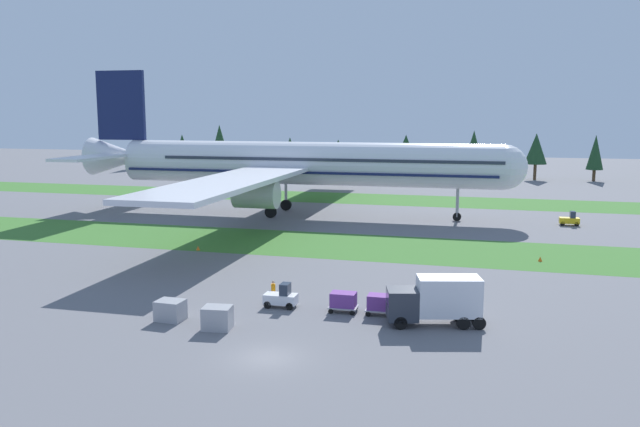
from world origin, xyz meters
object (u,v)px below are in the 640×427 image
(cargo_dolly_second, at_px, (380,303))
(uld_container_1, at_px, (170,310))
(pushback_tractor, at_px, (570,220))
(uld_container_0, at_px, (217,318))
(taxiway_marker_1, at_px, (540,259))
(airliner, at_px, (292,163))
(cargo_dolly_lead, at_px, (343,300))
(ground_crew_marshaller, at_px, (273,290))
(baggage_tug, at_px, (281,297))
(taxiway_marker_0, at_px, (198,248))
(catering_truck, at_px, (436,299))

(cargo_dolly_second, height_order, uld_container_1, cargo_dolly_second)
(pushback_tractor, height_order, uld_container_0, pushback_tractor)
(taxiway_marker_1, bearing_deg, airliner, 145.83)
(cargo_dolly_lead, height_order, ground_crew_marshaller, ground_crew_marshaller)
(baggage_tug, distance_m, pushback_tractor, 53.24)
(airliner, distance_m, taxiway_marker_0, 28.64)
(cargo_dolly_lead, height_order, uld_container_1, cargo_dolly_lead)
(catering_truck, xyz_separation_m, ground_crew_marshaller, (-13.37, 2.61, -1.01))
(baggage_tug, height_order, uld_container_0, baggage_tug)
(airliner, relative_size, ground_crew_marshaller, 47.71)
(taxiway_marker_0, height_order, taxiway_marker_1, taxiway_marker_1)
(uld_container_1, bearing_deg, baggage_tug, 36.91)
(airliner, xyz_separation_m, catering_truck, (25.66, -46.91, -5.89))
(cargo_dolly_lead, height_order, taxiway_marker_1, cargo_dolly_lead)
(cargo_dolly_second, bearing_deg, uld_container_1, 108.83)
(airliner, relative_size, taxiway_marker_0, 167.85)
(ground_crew_marshaller, xyz_separation_m, taxiway_marker_0, (-14.76, 16.79, -0.70))
(baggage_tug, bearing_deg, uld_container_0, 154.85)
(baggage_tug, relative_size, taxiway_marker_0, 5.30)
(taxiway_marker_0, bearing_deg, pushback_tractor, 33.65)
(uld_container_0, distance_m, uld_container_1, 4.31)
(cargo_dolly_second, height_order, ground_crew_marshaller, ground_crew_marshaller)
(catering_truck, xyz_separation_m, uld_container_0, (-14.98, -4.94, -1.13))
(uld_container_1, bearing_deg, uld_container_0, -12.58)
(baggage_tug, xyz_separation_m, pushback_tractor, (26.32, 46.28, 0.00))
(taxiway_marker_0, xyz_separation_m, taxiway_marker_1, (36.88, 4.14, 0.01))
(pushback_tractor, xyz_separation_m, uld_container_1, (-33.29, -51.52, -0.05))
(airliner, height_order, uld_container_1, airliner)
(baggage_tug, distance_m, uld_container_0, 6.77)
(catering_truck, bearing_deg, ground_crew_marshaller, 64.49)
(cargo_dolly_second, distance_m, taxiway_marker_1, 25.73)
(pushback_tractor, bearing_deg, cargo_dolly_second, 157.38)
(catering_truck, height_order, ground_crew_marshaller, catering_truck)
(catering_truck, distance_m, taxiway_marker_1, 25.17)
(baggage_tug, relative_size, pushback_tractor, 1.00)
(ground_crew_marshaller, relative_size, uld_container_0, 0.87)
(pushback_tractor, xyz_separation_m, ground_crew_marshaller, (-27.48, -44.90, 0.13))
(airliner, height_order, catering_truck, airliner)
(catering_truck, bearing_deg, airliner, 14.23)
(cargo_dolly_second, distance_m, taxiway_marker_0, 29.90)
(ground_crew_marshaller, height_order, uld_container_0, ground_crew_marshaller)
(cargo_dolly_second, xyz_separation_m, ground_crew_marshaller, (-9.08, 1.24, 0.03))
(airliner, height_order, taxiway_marker_1, airliner)
(uld_container_0, height_order, taxiway_marker_0, uld_container_0)
(cargo_dolly_lead, height_order, catering_truck, catering_truck)
(pushback_tractor, relative_size, taxiway_marker_1, 5.01)
(taxiway_marker_1, bearing_deg, baggage_tug, -133.22)
(pushback_tractor, bearing_deg, uld_container_1, 146.25)
(catering_truck, relative_size, pushback_tractor, 2.79)
(pushback_tractor, bearing_deg, baggage_tug, 149.49)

